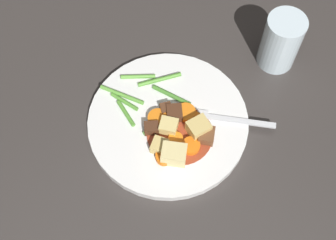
# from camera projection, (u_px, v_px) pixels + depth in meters

# --- Properties ---
(ground_plane) EXTENTS (3.00, 3.00, 0.00)m
(ground_plane) POSITION_uv_depth(u_px,v_px,m) (168.00, 124.00, 0.80)
(ground_plane) COLOR #383330
(dinner_plate) EXTENTS (0.27, 0.27, 0.02)m
(dinner_plate) POSITION_uv_depth(u_px,v_px,m) (168.00, 122.00, 0.79)
(dinner_plate) COLOR white
(dinner_plate) RESTS_ON ground_plane
(stew_sauce) EXTENTS (0.11, 0.11, 0.00)m
(stew_sauce) POSITION_uv_depth(u_px,v_px,m) (178.00, 135.00, 0.77)
(stew_sauce) COLOR #93381E
(stew_sauce) RESTS_ON dinner_plate
(carrot_slice_0) EXTENTS (0.04, 0.04, 0.01)m
(carrot_slice_0) POSITION_uv_depth(u_px,v_px,m) (193.00, 145.00, 0.75)
(carrot_slice_0) COLOR orange
(carrot_slice_0) RESTS_ON dinner_plate
(carrot_slice_1) EXTENTS (0.05, 0.05, 0.01)m
(carrot_slice_1) POSITION_uv_depth(u_px,v_px,m) (186.00, 113.00, 0.78)
(carrot_slice_1) COLOR orange
(carrot_slice_1) RESTS_ON dinner_plate
(carrot_slice_2) EXTENTS (0.05, 0.05, 0.01)m
(carrot_slice_2) POSITION_uv_depth(u_px,v_px,m) (158.00, 119.00, 0.77)
(carrot_slice_2) COLOR orange
(carrot_slice_2) RESTS_ON dinner_plate
(carrot_slice_3) EXTENTS (0.03, 0.03, 0.01)m
(carrot_slice_3) POSITION_uv_depth(u_px,v_px,m) (176.00, 139.00, 0.76)
(carrot_slice_3) COLOR orange
(carrot_slice_3) RESTS_ON dinner_plate
(carrot_slice_4) EXTENTS (0.04, 0.04, 0.01)m
(carrot_slice_4) POSITION_uv_depth(u_px,v_px,m) (164.00, 157.00, 0.74)
(carrot_slice_4) COLOR orange
(carrot_slice_4) RESTS_ON dinner_plate
(carrot_slice_5) EXTENTS (0.04, 0.04, 0.01)m
(carrot_slice_5) POSITION_uv_depth(u_px,v_px,m) (194.00, 120.00, 0.78)
(carrot_slice_5) COLOR orange
(carrot_slice_5) RESTS_ON dinner_plate
(potato_chunk_0) EXTENTS (0.05, 0.05, 0.03)m
(potato_chunk_0) POSITION_uv_depth(u_px,v_px,m) (174.00, 154.00, 0.74)
(potato_chunk_0) COLOR #EAD68C
(potato_chunk_0) RESTS_ON dinner_plate
(potato_chunk_1) EXTENTS (0.03, 0.04, 0.03)m
(potato_chunk_1) POSITION_uv_depth(u_px,v_px,m) (198.00, 128.00, 0.76)
(potato_chunk_1) COLOR #DBBC6B
(potato_chunk_1) RESTS_ON dinner_plate
(potato_chunk_2) EXTENTS (0.03, 0.04, 0.02)m
(potato_chunk_2) POSITION_uv_depth(u_px,v_px,m) (160.00, 146.00, 0.75)
(potato_chunk_2) COLOR #DBBC6B
(potato_chunk_2) RESTS_ON dinner_plate
(potato_chunk_3) EXTENTS (0.04, 0.04, 0.02)m
(potato_chunk_3) POSITION_uv_depth(u_px,v_px,m) (169.00, 127.00, 0.76)
(potato_chunk_3) COLOR #E5CC7A
(potato_chunk_3) RESTS_ON dinner_plate
(meat_chunk_0) EXTENTS (0.02, 0.02, 0.02)m
(meat_chunk_0) POSITION_uv_depth(u_px,v_px,m) (166.00, 109.00, 0.78)
(meat_chunk_0) COLOR #56331E
(meat_chunk_0) RESTS_ON dinner_plate
(meat_chunk_1) EXTENTS (0.04, 0.04, 0.02)m
(meat_chunk_1) POSITION_uv_depth(u_px,v_px,m) (206.00, 135.00, 0.76)
(meat_chunk_1) COLOR brown
(meat_chunk_1) RESTS_ON dinner_plate
(meat_chunk_2) EXTENTS (0.03, 0.03, 0.02)m
(meat_chunk_2) POSITION_uv_depth(u_px,v_px,m) (150.00, 126.00, 0.77)
(meat_chunk_2) COLOR #4C2B19
(meat_chunk_2) RESTS_ON dinner_plate
(meat_chunk_3) EXTENTS (0.04, 0.04, 0.02)m
(meat_chunk_3) POSITION_uv_depth(u_px,v_px,m) (175.00, 114.00, 0.77)
(meat_chunk_3) COLOR #4C2B19
(meat_chunk_3) RESTS_ON dinner_plate
(green_bean_0) EXTENTS (0.03, 0.08, 0.01)m
(green_bean_0) POSITION_uv_depth(u_px,v_px,m) (160.00, 79.00, 0.81)
(green_bean_0) COLOR #599E38
(green_bean_0) RESTS_ON dinner_plate
(green_bean_1) EXTENTS (0.07, 0.05, 0.01)m
(green_bean_1) POSITION_uv_depth(u_px,v_px,m) (122.00, 95.00, 0.80)
(green_bean_1) COLOR #66AD42
(green_bean_1) RESTS_ON dinner_plate
(green_bean_2) EXTENTS (0.04, 0.05, 0.01)m
(green_bean_2) POSITION_uv_depth(u_px,v_px,m) (138.00, 77.00, 0.82)
(green_bean_2) COLOR #66AD42
(green_bean_2) RESTS_ON dinner_plate
(green_bean_3) EXTENTS (0.05, 0.03, 0.01)m
(green_bean_3) POSITION_uv_depth(u_px,v_px,m) (125.00, 102.00, 0.79)
(green_bean_3) COLOR #599E38
(green_bean_3) RESTS_ON dinner_plate
(green_bean_4) EXTENTS (0.01, 0.06, 0.01)m
(green_bean_4) POSITION_uv_depth(u_px,v_px,m) (158.00, 122.00, 0.77)
(green_bean_4) COLOR #599E38
(green_bean_4) RESTS_ON dinner_plate
(green_bean_5) EXTENTS (0.07, 0.04, 0.01)m
(green_bean_5) POSITION_uv_depth(u_px,v_px,m) (172.00, 95.00, 0.80)
(green_bean_5) COLOR #4C8E33
(green_bean_5) RESTS_ON dinner_plate
(green_bean_6) EXTENTS (0.05, 0.01, 0.01)m
(green_bean_6) POSITION_uv_depth(u_px,v_px,m) (126.00, 113.00, 0.78)
(green_bean_6) COLOR #599E38
(green_bean_6) RESTS_ON dinner_plate
(fork) EXTENTS (0.13, 0.14, 0.00)m
(fork) POSITION_uv_depth(u_px,v_px,m) (220.00, 118.00, 0.78)
(fork) COLOR silver
(fork) RESTS_ON dinner_plate
(water_glass) EXTENTS (0.07, 0.07, 0.11)m
(water_glass) POSITION_uv_depth(u_px,v_px,m) (281.00, 42.00, 0.81)
(water_glass) COLOR silver
(water_glass) RESTS_ON ground_plane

